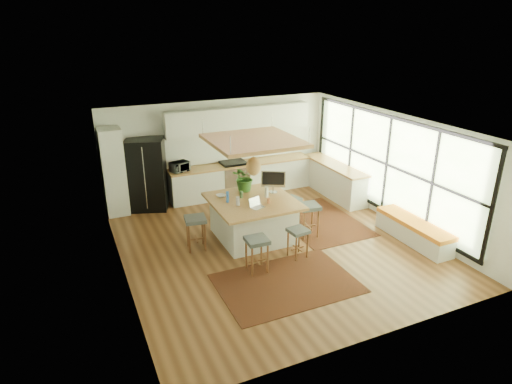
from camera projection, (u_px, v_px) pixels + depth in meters
name	position (u px, v px, depth m)	size (l,w,h in m)	color
floor	(273.00, 243.00, 9.88)	(7.00, 7.00, 0.00)	#553018
ceiling	(275.00, 126.00, 8.90)	(7.00, 7.00, 0.00)	white
wall_back	(219.00, 148.00, 12.37)	(6.50, 6.50, 0.00)	silver
wall_front	(380.00, 264.00, 6.41)	(6.50, 6.50, 0.00)	silver
wall_left	(118.00, 213.00, 8.15)	(7.00, 7.00, 0.00)	silver
wall_right	(394.00, 168.00, 10.63)	(7.00, 7.00, 0.00)	silver
window_wall	(393.00, 166.00, 10.60)	(0.10, 6.20, 2.60)	black
pantry	(114.00, 172.00, 11.05)	(0.55, 0.60, 2.25)	silver
back_counter_base	(242.00, 179.00, 12.63)	(4.20, 0.60, 0.88)	silver
back_counter_top	(242.00, 164.00, 12.47)	(4.24, 0.64, 0.05)	olive
backsplash	(237.00, 146.00, 12.56)	(4.20, 0.02, 0.80)	white
upper_cabinets	(239.00, 119.00, 12.13)	(4.20, 0.34, 0.70)	silver
range	(234.00, 178.00, 12.52)	(0.76, 0.62, 1.00)	#A5A5AA
right_counter_base	(334.00, 180.00, 12.54)	(0.60, 2.50, 0.88)	silver
right_counter_top	(335.00, 165.00, 12.37)	(0.64, 2.54, 0.05)	olive
window_bench	(413.00, 231.00, 9.89)	(0.52, 2.00, 0.50)	silver
ceiling_panel	(254.00, 153.00, 9.36)	(1.86, 1.86, 0.80)	olive
rug_near	(287.00, 283.00, 8.36)	(2.60, 1.80, 0.01)	black
rug_right	(319.00, 221.00, 10.98)	(1.80, 2.60, 0.01)	black
fridge	(147.00, 175.00, 11.43)	(0.95, 0.74, 1.90)	black
island	(253.00, 219.00, 10.00)	(1.85, 1.85, 0.93)	olive
stool_near_left	(257.00, 255.00, 8.66)	(0.43, 0.43, 0.73)	#414848
stool_near_right	(298.00, 242.00, 9.19)	(0.38, 0.38, 0.65)	#414848
stool_right_front	(308.00, 222.00, 10.12)	(0.46, 0.46, 0.78)	#414848
stool_right_back	(292.00, 209.00, 10.83)	(0.38, 0.38, 0.64)	#414848
stool_left_side	(196.00, 234.00, 9.53)	(0.44, 0.44, 0.75)	#414848
laptop	(258.00, 202.00, 9.39)	(0.30, 0.31, 0.22)	#A5A5AA
monitor	(273.00, 182.00, 10.18)	(0.58, 0.21, 0.54)	#A5A5AA
microwave	(180.00, 166.00, 11.69)	(0.48, 0.27, 0.33)	#A5A5AA
island_plant	(245.00, 180.00, 10.31)	(0.60, 0.67, 0.52)	#1E4C19
island_bowl	(221.00, 196.00, 10.01)	(0.21, 0.21, 0.05)	silver
island_bottle_0	(228.00, 198.00, 9.67)	(0.07, 0.07, 0.19)	#3675D9
island_bottle_1	(239.00, 201.00, 9.52)	(0.07, 0.07, 0.19)	silver
island_bottle_2	(269.00, 199.00, 9.64)	(0.07, 0.07, 0.19)	#A95F38
island_bottle_3	(266.00, 193.00, 9.97)	(0.07, 0.07, 0.19)	silver
island_bottle_4	(240.00, 194.00, 9.93)	(0.07, 0.07, 0.19)	#456D41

